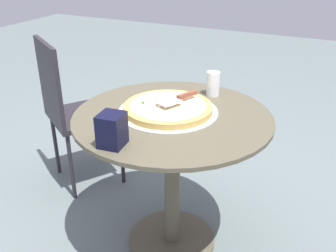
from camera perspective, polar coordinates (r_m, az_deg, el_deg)
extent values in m
plane|color=slate|center=(2.07, 0.57, -16.62)|extent=(10.00, 10.00, 0.00)
cylinder|color=brown|center=(1.68, 0.67, 1.40)|extent=(0.88, 0.88, 0.02)
cylinder|color=brown|center=(1.85, 0.62, -8.45)|extent=(0.07, 0.07, 0.68)
cylinder|color=brown|center=(2.07, 0.57, -16.44)|extent=(0.44, 0.44, 0.02)
cylinder|color=silver|center=(1.70, 0.00, 2.22)|extent=(0.45, 0.45, 0.00)
cylinder|color=tan|center=(1.70, 0.00, 2.69)|extent=(0.40, 0.40, 0.03)
cylinder|color=beige|center=(1.69, 0.00, 3.16)|extent=(0.34, 0.34, 0.00)
sphere|color=silver|center=(1.67, -1.25, 3.00)|extent=(0.01, 0.01, 0.01)
sphere|color=#317226|center=(1.71, -3.75, 3.49)|extent=(0.01, 0.01, 0.01)
sphere|color=silver|center=(1.78, -2.83, 4.54)|extent=(0.02, 0.02, 0.02)
sphere|color=silver|center=(1.82, -0.37, 5.06)|extent=(0.02, 0.02, 0.02)
sphere|color=#277220|center=(1.74, 1.41, 4.06)|extent=(0.02, 0.02, 0.02)
sphere|color=#F6DDC4|center=(1.78, -1.55, 4.48)|extent=(0.02, 0.02, 0.02)
cube|color=silver|center=(1.67, 0.12, 3.65)|extent=(0.12, 0.12, 0.00)
cube|color=brown|center=(1.73, 2.86, 4.68)|extent=(0.06, 0.11, 0.02)
cylinder|color=silver|center=(1.88, 6.72, 6.27)|extent=(0.06, 0.06, 0.12)
cube|color=black|center=(1.41, -8.36, -0.58)|extent=(0.10, 0.11, 0.13)
cube|color=#262229|center=(2.37, -12.32, 1.60)|extent=(0.53, 0.53, 0.03)
cube|color=#262229|center=(2.24, -17.23, 6.24)|extent=(0.33, 0.23, 0.45)
cylinder|color=#262229|center=(2.66, -9.76, -0.94)|extent=(0.02, 0.02, 0.43)
cylinder|color=#262229|center=(2.39, -6.87, -3.97)|extent=(0.02, 0.02, 0.43)
cylinder|color=#262229|center=(2.58, -16.41, -2.58)|extent=(0.02, 0.02, 0.43)
cylinder|color=#262229|center=(2.30, -14.21, -5.93)|extent=(0.02, 0.02, 0.43)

